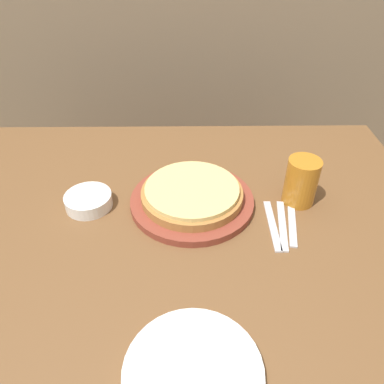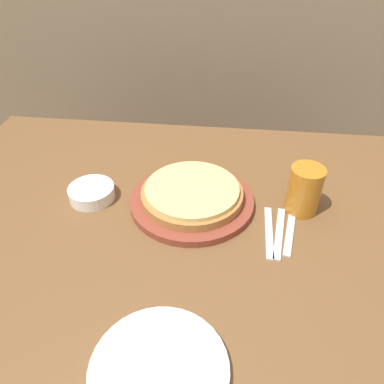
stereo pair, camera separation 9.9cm
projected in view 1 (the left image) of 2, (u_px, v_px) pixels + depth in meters
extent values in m
plane|color=#756047|center=(178.00, 374.00, 1.37)|extent=(12.00, 12.00, 0.00)
cube|color=brown|center=(176.00, 316.00, 1.15)|extent=(1.39, 1.09, 0.72)
cylinder|color=brown|center=(192.00, 201.00, 1.00)|extent=(0.33, 0.33, 0.02)
cylinder|color=#A87038|center=(192.00, 194.00, 0.99)|extent=(0.27, 0.27, 0.02)
cylinder|color=#E0C175|center=(192.00, 189.00, 0.98)|extent=(0.25, 0.25, 0.01)
cylinder|color=#B7701E|center=(301.00, 181.00, 0.98)|extent=(0.09, 0.09, 0.13)
cylinder|color=white|center=(305.00, 163.00, 0.95)|extent=(0.08, 0.08, 0.02)
cylinder|color=white|center=(193.00, 372.00, 0.64)|extent=(0.24, 0.24, 0.02)
cylinder|color=white|center=(89.00, 201.00, 0.99)|extent=(0.12, 0.12, 0.04)
cube|color=silver|center=(272.00, 225.00, 0.94)|extent=(0.02, 0.18, 0.00)
cube|color=silver|center=(282.00, 225.00, 0.94)|extent=(0.04, 0.18, 0.00)
cube|color=silver|center=(292.00, 225.00, 0.94)|extent=(0.05, 0.16, 0.00)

